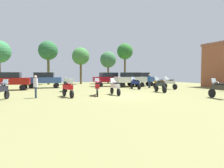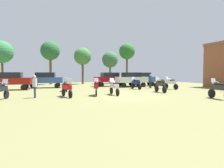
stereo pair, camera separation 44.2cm
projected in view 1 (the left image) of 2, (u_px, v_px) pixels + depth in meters
The scene contains 22 objects.
ground_plane at pixel (124, 96), 16.42m from camera, with size 44.00×52.00×0.02m.
motorcycle_1 at pixel (159, 83), 24.63m from camera, with size 0.70×2.16×1.45m.
motorcycle_3 at pixel (135, 83), 23.31m from camera, with size 0.62×2.25×1.45m.
motorcycle_5 at pixel (220, 89), 14.35m from camera, with size 0.62×2.23×1.50m.
motorcycle_6 at pixel (97, 87), 16.37m from camera, with size 0.78×2.06×1.47m.
motorcycle_7 at pixel (1, 90), 13.42m from camera, with size 0.85×2.13×1.45m.
motorcycle_9 at pixel (115, 87), 16.88m from camera, with size 0.62×2.24×1.45m.
motorcycle_10 at pixel (170, 83), 23.16m from camera, with size 0.64×2.27×1.50m.
motorcycle_11 at pixel (66, 85), 20.10m from camera, with size 0.62×2.09×1.44m.
motorcycle_12 at pixel (160, 85), 19.31m from camera, with size 0.62×2.10×1.47m.
motorcycle_13 at pixel (68, 88), 15.31m from camera, with size 0.75×2.24×1.45m.
car_1 at pixel (9, 80), 21.60m from camera, with size 4.43×2.13×2.00m.
car_2 at pixel (140, 78), 29.00m from camera, with size 4.55×2.52×2.00m.
car_3 at pixel (109, 78), 28.06m from camera, with size 4.31×1.83×2.00m.
car_4 at pixel (130, 78), 26.83m from camera, with size 4.33×1.86×2.00m.
car_6 at pixel (44, 79), 24.99m from camera, with size 4.53×2.46×2.00m.
person_1 at pixel (36, 85), 14.64m from camera, with size 0.36×0.36×1.72m.
person_2 at pixel (149, 80), 24.85m from camera, with size 0.38×0.38×1.77m.
tree_1 at pixel (81, 57), 34.13m from camera, with size 3.05×3.05×6.42m.
tree_2 at pixel (125, 52), 37.32m from camera, with size 3.06×3.06×7.64m.
tree_3 at pixel (108, 60), 35.41m from camera, with size 2.94×2.94×5.86m.
tree_4 at pixel (48, 51), 32.59m from camera, with size 3.21×3.21×7.33m.
Camera 1 is at (-6.78, -14.90, 1.89)m, focal length 31.13 mm.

